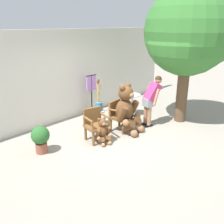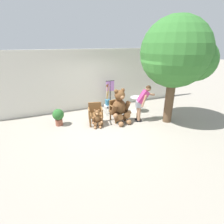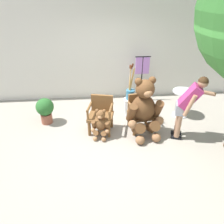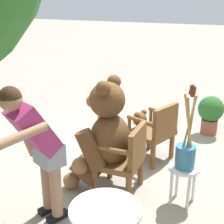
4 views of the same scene
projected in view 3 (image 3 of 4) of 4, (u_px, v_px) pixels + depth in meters
The scene contains 12 objects.
ground_plane at pixel (123, 140), 5.00m from camera, with size 60.00×60.00×0.00m, color gray.
back_wall at pixel (113, 52), 6.38m from camera, with size 10.00×0.16×2.80m, color silver.
wooden_chair_left at pixel (101, 113), 5.14m from camera, with size 0.67×0.64×0.86m.
wooden_chair_right at pixel (140, 111), 5.22m from camera, with size 0.63×0.60×0.86m.
teddy_bear_large at pixel (144, 108), 4.89m from camera, with size 0.86×0.85×1.40m.
teddy_bear_small at pixel (101, 124), 4.96m from camera, with size 0.44×0.44×0.71m.
person_visitor at pixel (188, 103), 4.66m from camera, with size 0.87×0.49×1.51m.
white_stool at pixel (130, 102), 5.86m from camera, with size 0.34×0.34×0.46m.
brush_bucket at pixel (130, 92), 5.71m from camera, with size 0.22×0.22×0.96m.
round_side_table at pixel (182, 100), 5.76m from camera, with size 0.56×0.56×0.72m.
potted_plant at pixel (45, 109), 5.45m from camera, with size 0.44×0.44×0.68m.
clothing_display_stand at pixel (142, 78), 6.43m from camera, with size 0.44×0.40×1.36m.
Camera 3 is at (-0.61, -3.98, 3.05)m, focal length 35.00 mm.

